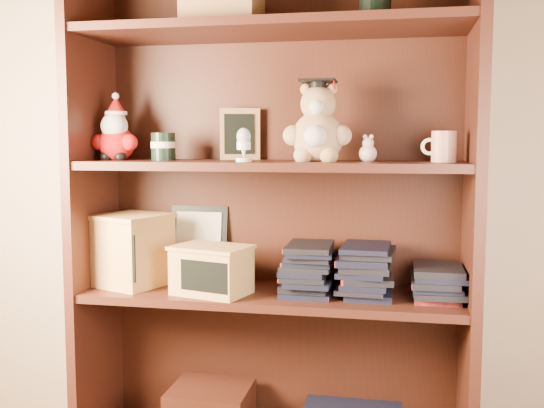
{
  "coord_description": "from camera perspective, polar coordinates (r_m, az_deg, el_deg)",
  "views": [
    {
      "loc": [
        0.56,
        -0.57,
        1.01
      ],
      "look_at": [
        0.19,
        1.3,
        0.82
      ],
      "focal_mm": 42.0,
      "sensor_mm": 36.0,
      "label": 1
    }
  ],
  "objects": [
    {
      "name": "book_stack_right",
      "position": [
        1.93,
        14.66,
        -6.88
      ],
      "size": [
        0.14,
        0.2,
        0.1
      ],
      "color": "black",
      "rests_on": "shelf_lower"
    },
    {
      "name": "santa_plush",
      "position": [
        2.07,
        -13.83,
        6.04
      ],
      "size": [
        0.15,
        0.11,
        0.22
      ],
      "color": "#A50F0F",
      "rests_on": "shelf_upper"
    },
    {
      "name": "grad_teddy_bear",
      "position": [
        1.89,
        4.12,
        6.67
      ],
      "size": [
        0.2,
        0.17,
        0.25
      ],
      "color": "tan",
      "rests_on": "shelf_upper"
    },
    {
      "name": "treats_box",
      "position": [
        2.08,
        -12.47,
        -3.99
      ],
      "size": [
        0.27,
        0.27,
        0.23
      ],
      "color": "tan",
      "rests_on": "shelf_lower"
    },
    {
      "name": "book_stack_left",
      "position": [
        1.93,
        3.32,
        -5.68
      ],
      "size": [
        0.14,
        0.2,
        0.16
      ],
      "color": "black",
      "rests_on": "shelf_lower"
    },
    {
      "name": "teachers_tin",
      "position": [
        2.01,
        -9.72,
        5.12
      ],
      "size": [
        0.08,
        0.08,
        0.09
      ],
      "color": "black",
      "rests_on": "shelf_upper"
    },
    {
      "name": "pencils_box",
      "position": [
        1.93,
        -5.44,
        -5.86
      ],
      "size": [
        0.26,
        0.21,
        0.15
      ],
      "color": "tan",
      "rests_on": "shelf_lower"
    },
    {
      "name": "certificate_frame",
      "position": [
        2.15,
        -6.57,
        -3.43
      ],
      "size": [
        0.2,
        0.05,
        0.24
      ],
      "color": "black",
      "rests_on": "shelf_lower"
    },
    {
      "name": "egg_cup",
      "position": [
        1.86,
        -2.55,
        5.44
      ],
      "size": [
        0.05,
        0.05,
        0.1
      ],
      "color": "white",
      "rests_on": "shelf_upper"
    },
    {
      "name": "shelf_lower",
      "position": [
        1.97,
        0.0,
        -8.19
      ],
      "size": [
        1.14,
        0.33,
        0.02
      ],
      "color": "#3E1B11",
      "rests_on": "ground"
    },
    {
      "name": "teacher_mug",
      "position": [
        1.88,
        15.09,
        4.99
      ],
      "size": [
        0.1,
        0.07,
        0.09
      ],
      "color": "silver",
      "rests_on": "shelf_upper"
    },
    {
      "name": "bookcase",
      "position": [
        1.98,
        0.21,
        -1.04
      ],
      "size": [
        1.2,
        0.35,
        1.6
      ],
      "color": "#3E1B11",
      "rests_on": "ground"
    },
    {
      "name": "book_stack_mid",
      "position": [
        1.92,
        8.44,
        -6.06
      ],
      "size": [
        0.14,
        0.2,
        0.14
      ],
      "color": "black",
      "rests_on": "shelf_lower"
    },
    {
      "name": "chalkboard_plaque",
      "position": [
        2.06,
        -2.89,
        6.2
      ],
      "size": [
        0.13,
        0.09,
        0.16
      ],
      "color": "#9E7547",
      "rests_on": "shelf_upper"
    },
    {
      "name": "shelf_upper",
      "position": [
        1.92,
        0.0,
        3.5
      ],
      "size": [
        1.14,
        0.33,
        0.02
      ],
      "color": "#3E1B11",
      "rests_on": "ground"
    },
    {
      "name": "pink_figurine",
      "position": [
        1.88,
        8.59,
        4.71
      ],
      "size": [
        0.05,
        0.05,
        0.08
      ],
      "color": "beige",
      "rests_on": "shelf_upper"
    }
  ]
}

